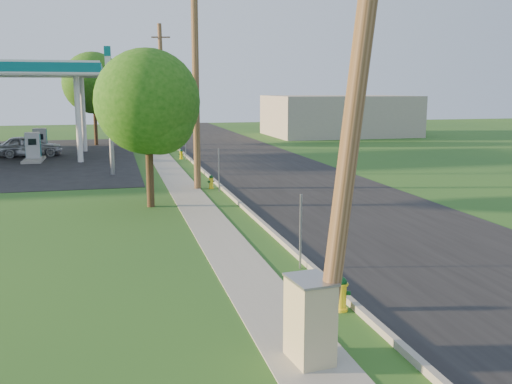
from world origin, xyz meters
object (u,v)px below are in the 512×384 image
at_px(hydrant_mid, 211,182).
at_px(hydrant_far, 181,154).
at_px(utility_pole_mid, 196,83).
at_px(utility_cabinet, 310,320).
at_px(utility_pole_far, 162,87).
at_px(fuel_pump_se, 41,145).
at_px(car_silver, 29,146).
at_px(tree_verge, 150,106).
at_px(fuel_pump_ne, 33,150).
at_px(hydrant_near, 341,293).
at_px(tree_lot, 95,85).
at_px(price_pylon, 108,75).
at_px(utility_pole_near, 357,81).

xyz_separation_m(hydrant_mid, hydrant_far, (-0.02, 11.93, 0.00)).
bearing_deg(utility_pole_mid, utility_cabinet, -92.10).
xyz_separation_m(utility_pole_far, hydrant_far, (0.62, -6.17, -4.47)).
xyz_separation_m(utility_pole_mid, fuel_pump_se, (-8.90, 17.00, -4.23)).
bearing_deg(hydrant_far, hydrant_mid, -89.91).
relative_size(utility_cabinet, car_silver, 0.34).
bearing_deg(utility_pole_mid, tree_verge, -121.98).
xyz_separation_m(fuel_pump_ne, fuel_pump_se, (0.00, 4.00, 0.00)).
bearing_deg(hydrant_far, hydrant_near, -89.69).
bearing_deg(tree_verge, fuel_pump_ne, 111.39).
bearing_deg(hydrant_mid, tree_lot, 103.74).
bearing_deg(price_pylon, car_silver, 118.67).
relative_size(utility_pole_far, hydrant_mid, 14.15).
xyz_separation_m(utility_pole_far, hydrant_near, (0.77, -33.78, -4.41)).
bearing_deg(hydrant_near, utility_pole_near, -109.12).
bearing_deg(car_silver, tree_lot, -35.72).
xyz_separation_m(price_pylon, car_silver, (-5.65, 10.33, -4.68)).
xyz_separation_m(tree_lot, hydrant_near, (5.86, -39.11, -4.58)).
distance_m(price_pylon, tree_lot, 17.88).
distance_m(fuel_pump_se, hydrant_far, 10.84).
height_order(utility_pole_mid, hydrant_far, utility_pole_mid).
distance_m(price_pylon, utility_cabinet, 23.99).
xyz_separation_m(utility_pole_mid, utility_cabinet, (-0.65, -17.81, -4.19)).
distance_m(hydrant_mid, car_silver, 18.91).
bearing_deg(utility_pole_mid, price_pylon, 125.34).
distance_m(tree_verge, utility_cabinet, 14.53).
bearing_deg(hydrant_near, car_silver, 108.07).
bearing_deg(utility_pole_near, hydrant_near, 70.88).
xyz_separation_m(hydrant_far, utility_cabinet, (-1.27, -29.64, 0.43)).
relative_size(fuel_pump_se, price_pylon, 0.47).
xyz_separation_m(tree_verge, utility_cabinet, (1.69, -14.06, -3.27)).
xyz_separation_m(hydrant_near, car_silver, (-10.32, 31.61, 0.36)).
relative_size(fuel_pump_se, hydrant_near, 4.03).
bearing_deg(utility_cabinet, utility_pole_far, 88.95).
relative_size(price_pylon, utility_cabinet, 4.53).
height_order(utility_pole_mid, hydrant_near, utility_pole_mid).
distance_m(utility_pole_mid, utility_cabinet, 18.30).
relative_size(utility_pole_near, price_pylon, 1.38).
xyz_separation_m(utility_pole_near, hydrant_far, (0.62, 29.83, -4.47)).
relative_size(utility_pole_mid, hydrant_mid, 14.59).
xyz_separation_m(fuel_pump_se, hydrant_mid, (9.54, -17.10, -0.39)).
distance_m(utility_pole_near, hydrant_far, 30.17).
distance_m(utility_pole_mid, fuel_pump_se, 19.65).
relative_size(fuel_pump_ne, fuel_pump_se, 1.00).
height_order(utility_pole_far, tree_verge, utility_pole_far).
distance_m(tree_verge, hydrant_mid, 5.99).
relative_size(hydrant_far, utility_cabinet, 0.45).
relative_size(hydrant_near, hydrant_mid, 1.18).
distance_m(hydrant_mid, utility_cabinet, 17.76).
bearing_deg(tree_lot, hydrant_near, -81.49).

